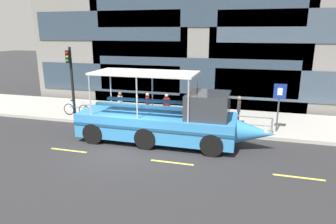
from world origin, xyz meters
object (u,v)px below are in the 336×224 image
(parking_sign, at_px, (279,100))
(pedestrian_mid_right, at_px, (148,103))
(pedestrian_near_bow, at_px, (239,108))
(traffic_light_pole, at_px, (71,75))
(pedestrian_near_stern, at_px, (120,102))
(duck_tour_boat, at_px, (168,121))
(leaned_bicycle, at_px, (76,109))
(pedestrian_mid_left, at_px, (167,104))

(parking_sign, bearing_deg, pedestrian_mid_right, 174.89)
(pedestrian_near_bow, xyz_separation_m, pedestrian_mid_right, (-5.25, 0.17, -0.08))
(traffic_light_pole, xyz_separation_m, parking_sign, (11.79, -0.02, -0.81))
(pedestrian_near_bow, height_order, pedestrian_near_stern, pedestrian_near_bow)
(parking_sign, height_order, pedestrian_near_bow, parking_sign)
(traffic_light_pole, distance_m, duck_tour_boat, 7.32)
(leaned_bicycle, xyz_separation_m, pedestrian_near_stern, (2.80, 0.32, 0.56))
(parking_sign, relative_size, pedestrian_near_bow, 1.50)
(duck_tour_boat, relative_size, pedestrian_mid_right, 6.15)
(pedestrian_mid_left, bearing_deg, traffic_light_pole, -173.11)
(duck_tour_boat, relative_size, pedestrian_mid_left, 6.19)
(pedestrian_mid_left, bearing_deg, pedestrian_mid_right, -176.77)
(duck_tour_boat, relative_size, pedestrian_near_stern, 5.98)
(pedestrian_near_stern, bearing_deg, pedestrian_mid_right, 12.93)
(traffic_light_pole, height_order, duck_tour_boat, traffic_light_pole)
(traffic_light_pole, distance_m, pedestrian_near_stern, 3.39)
(pedestrian_near_bow, bearing_deg, pedestrian_near_stern, -178.40)
(pedestrian_mid_right, bearing_deg, pedestrian_near_bow, -1.88)
(duck_tour_boat, height_order, pedestrian_mid_left, duck_tour_boat)
(pedestrian_mid_left, xyz_separation_m, pedestrian_near_stern, (-2.72, -0.43, 0.03))
(parking_sign, bearing_deg, duck_tour_boat, -153.92)
(pedestrian_near_bow, bearing_deg, traffic_light_pole, -177.35)
(leaned_bicycle, relative_size, pedestrian_near_stern, 1.12)
(duck_tour_boat, bearing_deg, parking_sign, 26.08)
(parking_sign, height_order, duck_tour_boat, duck_tour_boat)
(leaned_bicycle, bearing_deg, pedestrian_mid_left, 7.67)
(pedestrian_mid_left, distance_m, pedestrian_mid_right, 1.15)
(traffic_light_pole, distance_m, parking_sign, 11.81)
(traffic_light_pole, relative_size, pedestrian_mid_left, 2.73)
(traffic_light_pole, bearing_deg, parking_sign, -0.08)
(pedestrian_mid_left, relative_size, pedestrian_near_stern, 0.97)
(leaned_bicycle, distance_m, pedestrian_near_stern, 2.87)
(leaned_bicycle, height_order, pedestrian_mid_left, pedestrian_mid_left)
(traffic_light_pole, bearing_deg, pedestrian_mid_right, 7.80)
(pedestrian_near_bow, bearing_deg, pedestrian_mid_left, 176.70)
(pedestrian_near_bow, relative_size, pedestrian_mid_left, 1.10)
(pedestrian_near_bow, relative_size, pedestrian_near_stern, 1.06)
(traffic_light_pole, xyz_separation_m, pedestrian_mid_left, (5.72, 0.69, -1.58))
(parking_sign, xyz_separation_m, pedestrian_near_stern, (-8.79, 0.28, -0.75))
(pedestrian_mid_left, bearing_deg, parking_sign, -6.67)
(parking_sign, bearing_deg, pedestrian_near_stern, 178.16)
(duck_tour_boat, bearing_deg, pedestrian_mid_left, 106.77)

